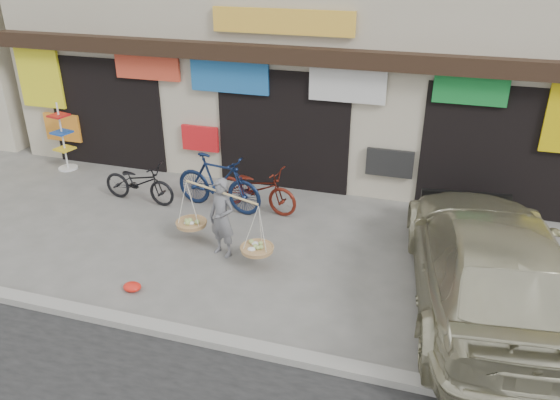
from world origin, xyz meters
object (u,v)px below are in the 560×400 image
(bike_0, at_px, (139,182))
(bike_2, at_px, (256,188))
(bike_1, at_px, (218,183))
(display_rack, at_px, (64,143))
(suv, at_px, (490,263))
(street_vendor, at_px, (222,221))

(bike_0, xyz_separation_m, bike_2, (2.57, 0.38, 0.04))
(bike_1, distance_m, bike_2, 0.81)
(display_rack, bearing_deg, bike_1, -11.87)
(bike_0, relative_size, bike_2, 0.92)
(bike_0, height_order, suv, suv)
(bike_2, bearing_deg, display_rack, 92.28)
(bike_1, bearing_deg, bike_2, -65.49)
(bike_2, bearing_deg, street_vendor, -169.19)
(street_vendor, xyz_separation_m, bike_2, (-0.02, 1.90, -0.19))
(suv, bearing_deg, bike_0, -21.41)
(street_vendor, height_order, bike_0, street_vendor)
(bike_1, xyz_separation_m, suv, (5.28, -1.96, 0.20))
(bike_2, distance_m, display_rack, 5.33)
(bike_2, xyz_separation_m, suv, (4.51, -2.17, 0.31))
(bike_0, bearing_deg, display_rack, 72.09)
(bike_0, relative_size, suv, 0.30)
(street_vendor, distance_m, bike_2, 1.90)
(street_vendor, relative_size, bike_1, 1.01)
(street_vendor, relative_size, suv, 0.35)
(bike_0, distance_m, suv, 7.31)
(suv, bearing_deg, street_vendor, -10.69)
(bike_2, height_order, display_rack, display_rack)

